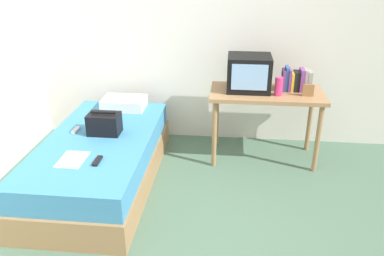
% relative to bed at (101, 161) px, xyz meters
% --- Properties ---
extents(ground_plane, '(8.00, 8.00, 0.00)m').
position_rel_bed_xyz_m(ground_plane, '(0.91, -0.79, -0.24)').
color(ground_plane, '#4C6B56').
extents(wall_back, '(5.20, 0.10, 2.60)m').
position_rel_bed_xyz_m(wall_back, '(0.91, 1.21, 1.06)').
color(wall_back, silver).
rests_on(wall_back, ground).
extents(bed, '(1.00, 2.00, 0.48)m').
position_rel_bed_xyz_m(bed, '(0.00, 0.00, 0.00)').
color(bed, '#9E754C').
rests_on(bed, ground).
extents(desk, '(1.16, 0.60, 0.77)m').
position_rel_bed_xyz_m(desk, '(1.59, 0.69, 0.43)').
color(desk, '#9E754C').
rests_on(desk, ground).
extents(tv, '(0.44, 0.39, 0.36)m').
position_rel_bed_xyz_m(tv, '(1.40, 0.72, 0.71)').
color(tv, black).
rests_on(tv, desk).
extents(water_bottle, '(0.08, 0.08, 0.19)m').
position_rel_bed_xyz_m(water_bottle, '(1.69, 0.58, 0.62)').
color(water_bottle, '#E53372').
rests_on(water_bottle, desk).
extents(book_row, '(0.29, 0.17, 0.25)m').
position_rel_bed_xyz_m(book_row, '(1.89, 0.76, 0.64)').
color(book_row, '#7A3D89').
rests_on(book_row, desk).
extents(picture_frame, '(0.11, 0.02, 0.12)m').
position_rel_bed_xyz_m(picture_frame, '(1.98, 0.58, 0.59)').
color(picture_frame, olive).
rests_on(picture_frame, desk).
extents(pillow, '(0.46, 0.33, 0.12)m').
position_rel_bed_xyz_m(pillow, '(0.04, 0.78, 0.30)').
color(pillow, silver).
rests_on(pillow, bed).
extents(handbag, '(0.30, 0.20, 0.22)m').
position_rel_bed_xyz_m(handbag, '(0.04, 0.10, 0.35)').
color(handbag, black).
rests_on(handbag, bed).
extents(magazine, '(0.21, 0.29, 0.01)m').
position_rel_bed_xyz_m(magazine, '(-0.08, -0.44, 0.25)').
color(magazine, white).
rests_on(magazine, bed).
extents(remote_dark, '(0.04, 0.16, 0.02)m').
position_rel_bed_xyz_m(remote_dark, '(0.14, -0.46, 0.26)').
color(remote_dark, black).
rests_on(remote_dark, bed).
extents(remote_silver, '(0.04, 0.14, 0.02)m').
position_rel_bed_xyz_m(remote_silver, '(-0.27, 0.12, 0.26)').
color(remote_silver, '#B7B7BC').
rests_on(remote_silver, bed).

